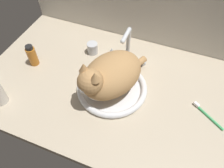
# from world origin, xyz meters

# --- Properties ---
(countertop) EXTENTS (1.22, 0.75, 0.03)m
(countertop) POSITION_xyz_m (0.00, 0.00, 0.01)
(countertop) COLOR #B7A88E
(countertop) RESTS_ON ground
(backsplash_wall) EXTENTS (1.22, 0.02, 0.36)m
(backsplash_wall) POSITION_xyz_m (0.00, 0.39, 0.18)
(backsplash_wall) COLOR beige
(backsplash_wall) RESTS_ON ground
(sink_basin) EXTENTS (0.32, 0.32, 0.03)m
(sink_basin) POSITION_xyz_m (0.02, -0.02, 0.04)
(sink_basin) COLOR white
(sink_basin) RESTS_ON countertop
(faucet) EXTENTS (0.20, 0.12, 0.20)m
(faucet) POSITION_xyz_m (0.02, 0.18, 0.11)
(faucet) COLOR silver
(faucet) RESTS_ON countertop
(cat) EXTENTS (0.31, 0.39, 0.20)m
(cat) POSITION_xyz_m (0.02, -0.03, 0.14)
(cat) COLOR tan
(cat) RESTS_ON sink_basin
(metal_jar) EXTENTS (0.06, 0.06, 0.06)m
(metal_jar) POSITION_xyz_m (-0.16, 0.18, 0.06)
(metal_jar) COLOR #B2B5BA
(metal_jar) RESTS_ON countertop
(amber_bottle) EXTENTS (0.05, 0.05, 0.12)m
(amber_bottle) POSITION_xyz_m (-0.40, -0.01, 0.08)
(amber_bottle) COLOR #B2661E
(amber_bottle) RESTS_ON countertop
(toothbrush) EXTENTS (0.14, 0.10, 0.02)m
(toothbrush) POSITION_xyz_m (0.45, 0.00, 0.04)
(toothbrush) COLOR #3FB266
(toothbrush) RESTS_ON countertop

